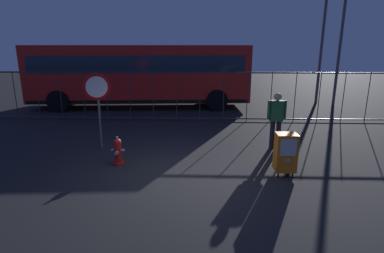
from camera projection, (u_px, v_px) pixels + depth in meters
name	position (u px, v px, depth m)	size (l,w,h in m)	color
ground_plane	(178.00, 176.00, 7.16)	(60.00, 60.00, 0.00)	black
fire_hydrant	(118.00, 151.00, 7.81)	(0.33, 0.32, 0.75)	red
newspaper_box_primary	(286.00, 152.00, 7.10)	(0.48, 0.42, 1.02)	black
stop_sign	(98.00, 96.00, 8.66)	(0.71, 0.31, 2.23)	#4C4F54
pedestrian	(276.00, 118.00, 8.88)	(0.55, 0.22, 1.67)	black
fence_barrier	(188.00, 96.00, 12.22)	(18.03, 0.04, 2.00)	#2D2D33
bus_near	(141.00, 72.00, 15.02)	(10.65, 3.35, 3.00)	red
street_light_near_left	(325.00, 14.00, 15.18)	(0.32, 0.32, 7.91)	#4C4F54
street_light_near_right	(343.00, 20.00, 14.77)	(0.32, 0.32, 7.22)	#4C4F54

